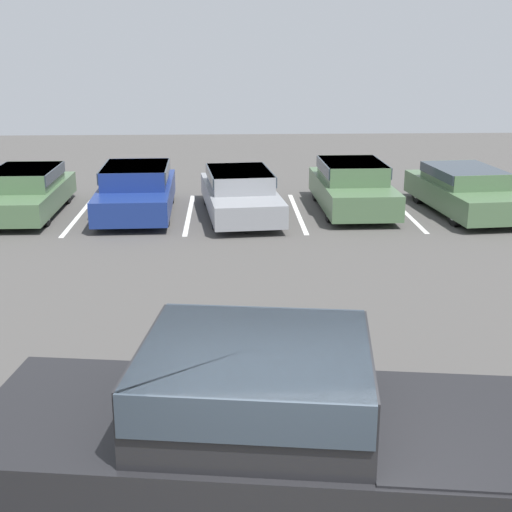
% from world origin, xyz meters
% --- Properties ---
extents(stall_stripe_b, '(0.12, 4.52, 0.01)m').
position_xyz_m(stall_stripe_b, '(-4.37, 13.74, 0.00)').
color(stall_stripe_b, white).
rests_on(stall_stripe_b, ground_plane).
extents(stall_stripe_c, '(0.12, 4.52, 0.01)m').
position_xyz_m(stall_stripe_c, '(-1.49, 13.74, 0.00)').
color(stall_stripe_c, white).
rests_on(stall_stripe_c, ground_plane).
extents(stall_stripe_d, '(0.12, 4.52, 0.01)m').
position_xyz_m(stall_stripe_d, '(1.38, 13.74, 0.00)').
color(stall_stripe_d, white).
rests_on(stall_stripe_d, ground_plane).
extents(stall_stripe_e, '(0.12, 4.52, 0.01)m').
position_xyz_m(stall_stripe_e, '(4.25, 13.74, 0.00)').
color(stall_stripe_e, white).
rests_on(stall_stripe_e, ground_plane).
extents(stall_stripe_f, '(0.12, 4.52, 0.01)m').
position_xyz_m(stall_stripe_f, '(7.12, 13.74, 0.00)').
color(stall_stripe_f, white).
rests_on(stall_stripe_f, ground_plane).
extents(pickup_truck, '(5.76, 2.75, 1.91)m').
position_xyz_m(pickup_truck, '(0.02, 0.93, 0.94)').
color(pickup_truck, black).
rests_on(pickup_truck, ground_plane).
extents(parked_sedan_a, '(1.76, 4.39, 1.20)m').
position_xyz_m(parked_sedan_a, '(-5.75, 13.93, 0.64)').
color(parked_sedan_a, '#4C6B47').
rests_on(parked_sedan_a, ground_plane).
extents(parked_sedan_b, '(1.95, 4.44, 1.28)m').
position_xyz_m(parked_sedan_b, '(-2.86, 13.82, 0.68)').
color(parked_sedan_b, navy).
rests_on(parked_sedan_b, ground_plane).
extents(parked_sedan_c, '(2.17, 4.71, 1.18)m').
position_xyz_m(parked_sedan_c, '(-0.15, 13.57, 0.63)').
color(parked_sedan_c, gray).
rests_on(parked_sedan_c, ground_plane).
extents(parked_sedan_d, '(1.84, 4.30, 1.31)m').
position_xyz_m(parked_sedan_d, '(2.86, 14.02, 0.69)').
color(parked_sedan_d, '#4C6B47').
rests_on(parked_sedan_d, ground_plane).
extents(parked_sedan_e, '(2.16, 4.59, 1.20)m').
position_xyz_m(parked_sedan_e, '(5.77, 13.60, 0.64)').
color(parked_sedan_e, '#4C6B47').
rests_on(parked_sedan_e, ground_plane).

